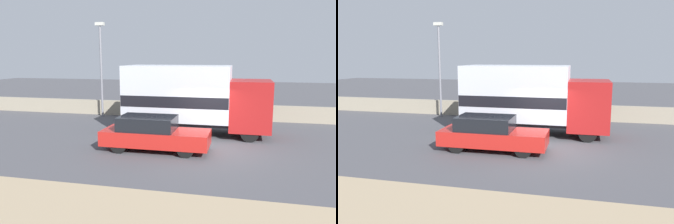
{
  "view_description": "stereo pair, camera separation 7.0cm",
  "coord_description": "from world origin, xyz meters",
  "views": [
    {
      "loc": [
        1.6,
        -13.76,
        3.94
      ],
      "look_at": [
        -1.82,
        0.96,
        1.38
      ],
      "focal_mm": 35.0,
      "sensor_mm": 36.0,
      "label": 1
    },
    {
      "loc": [
        1.67,
        -13.75,
        3.94
      ],
      "look_at": [
        -1.82,
        0.96,
        1.38
      ],
      "focal_mm": 35.0,
      "sensor_mm": 36.0,
      "label": 2
    }
  ],
  "objects": [
    {
      "name": "ground_plane",
      "position": [
        0.0,
        0.0,
        0.0
      ],
      "size": [
        80.0,
        80.0,
        0.0
      ],
      "primitive_type": "plane",
      "color": "#47474C"
    },
    {
      "name": "street_lamp",
      "position": [
        -7.49,
        6.16,
        3.59
      ],
      "size": [
        0.56,
        0.28,
        6.1
      ],
      "color": "slate",
      "rests_on": "ground_plane"
    },
    {
      "name": "stone_wall_backdrop",
      "position": [
        0.0,
        6.99,
        0.49
      ],
      "size": [
        60.0,
        0.35,
        0.98
      ],
      "color": "gray",
      "rests_on": "ground_plane"
    },
    {
      "name": "car_hatchback",
      "position": [
        -2.05,
        -0.75,
        0.73
      ],
      "size": [
        4.53,
        1.71,
        1.46
      ],
      "color": "#B21E19",
      "rests_on": "ground_plane"
    },
    {
      "name": "box_truck",
      "position": [
        -0.96,
        2.66,
        1.9
      ],
      "size": [
        7.29,
        2.6,
        3.5
      ],
      "color": "maroon",
      "rests_on": "ground_plane"
    }
  ]
}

